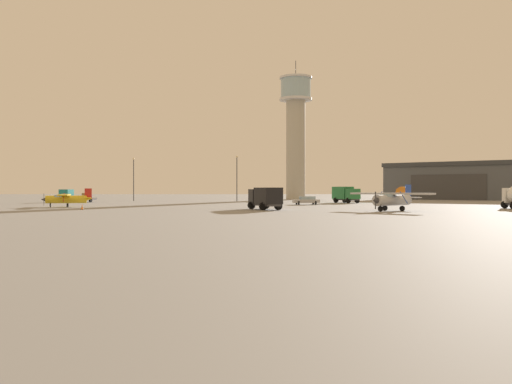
{
  "coord_description": "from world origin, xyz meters",
  "views": [
    {
      "loc": [
        -3.38,
        -68.73,
        2.62
      ],
      "look_at": [
        -2.54,
        17.34,
        2.12
      ],
      "focal_mm": 38.59,
      "sensor_mm": 36.0,
      "label": 1
    }
  ],
  "objects_px": {
    "truck_flatbed_teal": "(73,196)",
    "car_blue": "(264,198)",
    "airplane_silver": "(393,199)",
    "car_silver": "(306,200)",
    "light_post_west": "(134,175)",
    "light_post_east": "(237,174)",
    "control_tower": "(296,127)",
    "truck_box_black": "(265,197)",
    "traffic_cone_near_left": "(82,207)",
    "truck_box_green": "(345,194)",
    "truck_fuel_tanker_orange": "(403,194)",
    "airplane_yellow": "(67,198)"
  },
  "relations": [
    {
      "from": "truck_flatbed_teal",
      "to": "car_blue",
      "type": "relative_size",
      "value": 1.56
    },
    {
      "from": "airplane_silver",
      "to": "car_silver",
      "type": "distance_m",
      "value": 26.76
    },
    {
      "from": "light_post_west",
      "to": "light_post_east",
      "type": "distance_m",
      "value": 22.98
    },
    {
      "from": "control_tower",
      "to": "truck_box_black",
      "type": "relative_size",
      "value": 4.81
    },
    {
      "from": "control_tower",
      "to": "truck_flatbed_teal",
      "type": "height_order",
      "value": "control_tower"
    },
    {
      "from": "airplane_silver",
      "to": "truck_box_black",
      "type": "bearing_deg",
      "value": -58.51
    },
    {
      "from": "control_tower",
      "to": "car_silver",
      "type": "xyz_separation_m",
      "value": [
        -1.93,
        -45.13,
        -17.16
      ]
    },
    {
      "from": "control_tower",
      "to": "traffic_cone_near_left",
      "type": "height_order",
      "value": "control_tower"
    },
    {
      "from": "truck_box_green",
      "to": "light_post_west",
      "type": "xyz_separation_m",
      "value": [
        -43.0,
        17.77,
        3.84
      ]
    },
    {
      "from": "truck_flatbed_teal",
      "to": "truck_box_green",
      "type": "relative_size",
      "value": 1.21
    },
    {
      "from": "truck_fuel_tanker_orange",
      "to": "car_blue",
      "type": "height_order",
      "value": "truck_fuel_tanker_orange"
    },
    {
      "from": "airplane_silver",
      "to": "traffic_cone_near_left",
      "type": "relative_size",
      "value": 12.38
    },
    {
      "from": "truck_box_green",
      "to": "car_silver",
      "type": "relative_size",
      "value": 1.34
    },
    {
      "from": "control_tower",
      "to": "car_silver",
      "type": "relative_size",
      "value": 7.64
    },
    {
      "from": "light_post_west",
      "to": "traffic_cone_near_left",
      "type": "xyz_separation_m",
      "value": [
        4.38,
        -50.7,
        -5.17
      ]
    },
    {
      "from": "light_post_east",
      "to": "truck_box_black",
      "type": "bearing_deg",
      "value": -84.16
    },
    {
      "from": "truck_flatbed_teal",
      "to": "truck_box_black",
      "type": "xyz_separation_m",
      "value": [
        36.48,
        -38.29,
        0.37
      ]
    },
    {
      "from": "airplane_yellow",
      "to": "car_blue",
      "type": "bearing_deg",
      "value": -149.98
    },
    {
      "from": "control_tower",
      "to": "airplane_yellow",
      "type": "relative_size",
      "value": 3.79
    },
    {
      "from": "control_tower",
      "to": "truck_fuel_tanker_orange",
      "type": "distance_m",
      "value": 43.79
    },
    {
      "from": "airplane_silver",
      "to": "airplane_yellow",
      "type": "distance_m",
      "value": 45.7
    },
    {
      "from": "control_tower",
      "to": "truck_box_black",
      "type": "height_order",
      "value": "control_tower"
    },
    {
      "from": "control_tower",
      "to": "truck_flatbed_teal",
      "type": "xyz_separation_m",
      "value": [
        -45.78,
        -28.47,
        -16.68
      ]
    },
    {
      "from": "car_silver",
      "to": "car_blue",
      "type": "xyz_separation_m",
      "value": [
        -6.64,
        18.08,
        0.0
      ]
    },
    {
      "from": "light_post_east",
      "to": "traffic_cone_near_left",
      "type": "bearing_deg",
      "value": -111.46
    },
    {
      "from": "car_blue",
      "to": "light_post_east",
      "type": "distance_m",
      "value": 9.66
    },
    {
      "from": "truck_flatbed_teal",
      "to": "airplane_yellow",
      "type": "bearing_deg",
      "value": 118.58
    },
    {
      "from": "airplane_silver",
      "to": "truck_flatbed_teal",
      "type": "height_order",
      "value": "airplane_silver"
    },
    {
      "from": "airplane_yellow",
      "to": "car_blue",
      "type": "height_order",
      "value": "airplane_yellow"
    },
    {
      "from": "truck_flatbed_teal",
      "to": "traffic_cone_near_left",
      "type": "bearing_deg",
      "value": 121.73
    },
    {
      "from": "truck_fuel_tanker_orange",
      "to": "truck_box_green",
      "type": "relative_size",
      "value": 1.22
    },
    {
      "from": "control_tower",
      "to": "truck_box_black",
      "type": "xyz_separation_m",
      "value": [
        -9.3,
        -66.76,
        -16.31
      ]
    },
    {
      "from": "car_silver",
      "to": "truck_box_green",
      "type": "bearing_deg",
      "value": -134.66
    },
    {
      "from": "truck_box_black",
      "to": "truck_flatbed_teal",
      "type": "bearing_deg",
      "value": 25.06
    },
    {
      "from": "airplane_yellow",
      "to": "truck_fuel_tanker_orange",
      "type": "distance_m",
      "value": 57.02
    },
    {
      "from": "airplane_silver",
      "to": "light_post_east",
      "type": "relative_size",
      "value": 0.92
    },
    {
      "from": "truck_box_black",
      "to": "car_blue",
      "type": "bearing_deg",
      "value": -19.61
    },
    {
      "from": "control_tower",
      "to": "traffic_cone_near_left",
      "type": "distance_m",
      "value": 76.3
    },
    {
      "from": "truck_box_black",
      "to": "car_silver",
      "type": "relative_size",
      "value": 1.59
    },
    {
      "from": "truck_flatbed_teal",
      "to": "truck_fuel_tanker_orange",
      "type": "relative_size",
      "value": 0.99
    },
    {
      "from": "car_blue",
      "to": "car_silver",
      "type": "bearing_deg",
      "value": -40.8
    },
    {
      "from": "light_post_west",
      "to": "light_post_east",
      "type": "relative_size",
      "value": 0.98
    },
    {
      "from": "light_post_east",
      "to": "traffic_cone_near_left",
      "type": "distance_m",
      "value": 49.9
    },
    {
      "from": "truck_box_green",
      "to": "car_silver",
      "type": "xyz_separation_m",
      "value": [
        -8.4,
        -11.15,
        -0.94
      ]
    },
    {
      "from": "truck_fuel_tanker_orange",
      "to": "light_post_east",
      "type": "bearing_deg",
      "value": 78.09
    },
    {
      "from": "airplane_yellow",
      "to": "truck_flatbed_teal",
      "type": "relative_size",
      "value": 1.24
    },
    {
      "from": "truck_flatbed_teal",
      "to": "car_blue",
      "type": "distance_m",
      "value": 37.24
    },
    {
      "from": "car_blue",
      "to": "light_post_west",
      "type": "relative_size",
      "value": 0.5
    },
    {
      "from": "car_blue",
      "to": "truck_box_black",
      "type": "bearing_deg",
      "value": -62.02
    },
    {
      "from": "control_tower",
      "to": "light_post_west",
      "type": "xyz_separation_m",
      "value": [
        -36.54,
        -16.22,
        -12.38
      ]
    }
  ]
}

